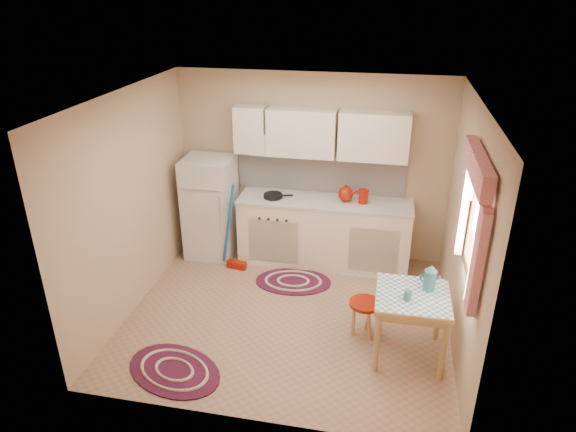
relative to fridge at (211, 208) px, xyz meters
The scene contains 14 objects.
room_shell 2.01m from the fridge, 34.24° to the right, with size 3.64×3.60×2.52m.
fridge is the anchor object (origin of this frame).
broom 0.57m from the fridge, 38.19° to the right, with size 0.28×0.12×1.20m, color #1B5DAA, non-canonical shape.
base_cabinets 1.58m from the fridge, ahead, with size 2.25×0.60×0.88m, color white.
countertop 1.58m from the fridge, ahead, with size 2.27×0.62×0.04m, color beige.
frying_pan 0.91m from the fridge, ahead, with size 0.25×0.25×0.05m, color black.
red_kettle 1.85m from the fridge, ahead, with size 0.22×0.19×0.22m, color #981705, non-canonical shape.
red_canister 2.07m from the fridge, ahead, with size 0.12×0.12×0.16m, color #981705.
table 3.17m from the fridge, 32.31° to the right, with size 0.72×0.72×0.72m, color tan.
stool 2.68m from the fridge, 33.36° to the right, with size 0.34×0.34×0.42m, color #981705.
coffee_pot 3.23m from the fridge, 29.06° to the right, with size 0.15×0.13×0.30m, color #296A7E, non-canonical shape.
mug 3.16m from the fridge, 34.39° to the right, with size 0.07×0.07×0.10m, color #296A7E.
rug_center 1.54m from the fridge, 23.54° to the right, with size 0.97×0.65×0.02m, color maroon, non-canonical shape.
rug_left 2.53m from the fridge, 80.27° to the right, with size 1.03×0.69×0.02m, color maroon, non-canonical shape.
Camera 1 is at (0.97, -4.82, 3.52)m, focal length 32.00 mm.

